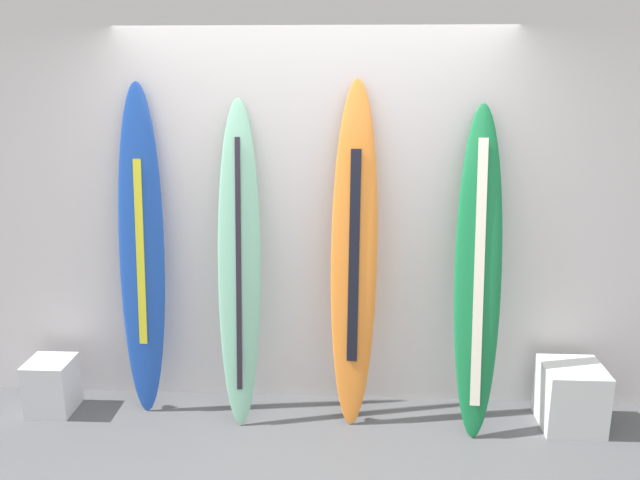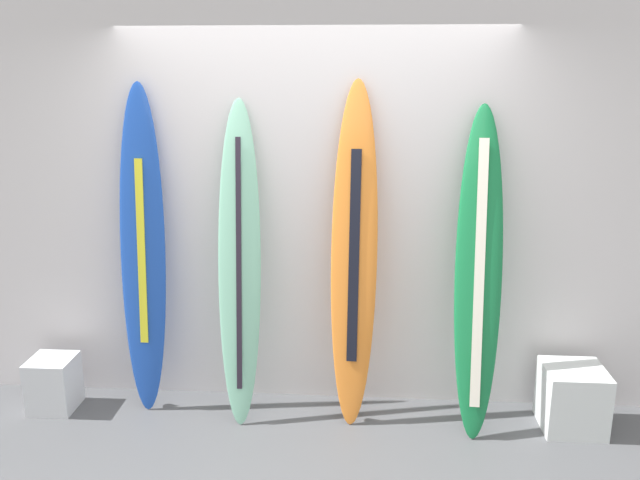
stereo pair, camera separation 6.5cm
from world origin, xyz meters
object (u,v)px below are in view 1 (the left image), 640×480
at_px(surfboard_seafoam, 239,264).
at_px(surfboard_sunset, 354,259).
at_px(surfboard_emerald, 478,272).
at_px(display_block_left, 52,385).
at_px(display_block_center, 571,396).
at_px(surfboard_cobalt, 142,254).

height_order(surfboard_seafoam, surfboard_sunset, surfboard_sunset).
height_order(surfboard_sunset, surfboard_emerald, surfboard_sunset).
bearing_deg(display_block_left, display_block_center, -0.04).
xyz_separation_m(surfboard_cobalt, display_block_center, (2.79, -0.13, -0.87)).
bearing_deg(surfboard_emerald, surfboard_sunset, 175.03).
distance_m(surfboard_seafoam, surfboard_emerald, 1.50).
relative_size(surfboard_cobalt, display_block_center, 5.29).
bearing_deg(display_block_center, display_block_left, 179.96).
bearing_deg(display_block_left, surfboard_emerald, 0.31).
relative_size(display_block_left, display_block_center, 0.88).
bearing_deg(surfboard_emerald, display_block_center, -1.56).
height_order(surfboard_cobalt, display_block_center, surfboard_cobalt).
height_order(surfboard_sunset, display_block_center, surfboard_sunset).
distance_m(surfboard_cobalt, surfboard_sunset, 1.38).
relative_size(surfboard_seafoam, display_block_left, 5.72).
bearing_deg(surfboard_emerald, surfboard_cobalt, 177.01).
bearing_deg(surfboard_seafoam, surfboard_emerald, -1.70).
relative_size(surfboard_cobalt, surfboard_seafoam, 1.05).
height_order(surfboard_cobalt, surfboard_emerald, surfboard_cobalt).
bearing_deg(display_block_center, surfboard_cobalt, 177.34).
height_order(surfboard_emerald, display_block_center, surfboard_emerald).
bearing_deg(surfboard_seafoam, display_block_center, -1.66).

